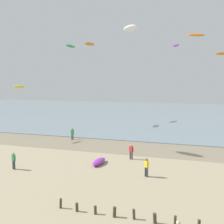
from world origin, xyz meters
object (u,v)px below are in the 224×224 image
at_px(kite_aloft_8, 19,86).
at_px(kite_aloft_12, 176,45).
at_px(kite_aloft_5, 130,28).
at_px(kite_aloft_13, 222,54).
at_px(person_far_down_beach, 131,151).
at_px(kite_aloft_9, 90,44).
at_px(person_by_waterline, 14,160).
at_px(grounded_kite, 99,162).
at_px(kite_aloft_4, 70,46).
at_px(kite_aloft_6, 197,35).
at_px(person_nearest_camera, 72,133).
at_px(person_right_flank, 146,167).

distance_m(kite_aloft_8, kite_aloft_12, 26.04).
bearing_deg(kite_aloft_5, kite_aloft_13, -67.19).
xyz_separation_m(person_far_down_beach, kite_aloft_9, (-15.69, 27.01, 15.83)).
bearing_deg(kite_aloft_9, person_by_waterline, 24.09).
bearing_deg(kite_aloft_9, grounded_kite, 38.35).
relative_size(kite_aloft_8, kite_aloft_9, 0.59).
bearing_deg(person_far_down_beach, grounded_kite, -136.48).
bearing_deg(kite_aloft_5, kite_aloft_4, 4.20).
relative_size(person_by_waterline, person_far_down_beach, 1.00).
relative_size(kite_aloft_4, kite_aloft_6, 1.51).
height_order(person_far_down_beach, kite_aloft_9, kite_aloft_9).
xyz_separation_m(person_nearest_camera, kite_aloft_12, (13.96, 11.19, 13.71)).
height_order(kite_aloft_5, kite_aloft_6, kite_aloft_5).
relative_size(person_nearest_camera, kite_aloft_8, 0.89).
bearing_deg(person_nearest_camera, grounded_kite, -51.89).
distance_m(person_nearest_camera, person_far_down_beach, 12.94).
bearing_deg(kite_aloft_4, kite_aloft_5, 45.73).
bearing_deg(kite_aloft_12, person_by_waterline, -55.16).
bearing_deg(kite_aloft_8, kite_aloft_4, -165.62).
xyz_separation_m(person_nearest_camera, grounded_kite, (7.84, -10.00, -0.65)).
height_order(person_right_flank, kite_aloft_4, kite_aloft_4).
distance_m(kite_aloft_6, kite_aloft_9, 29.30).
bearing_deg(kite_aloft_6, person_nearest_camera, 156.83).
bearing_deg(person_by_waterline, kite_aloft_4, 104.17).
bearing_deg(person_far_down_beach, kite_aloft_5, 106.34).
bearing_deg(person_far_down_beach, person_nearest_camera, 145.69).
height_order(kite_aloft_12, kite_aloft_13, kite_aloft_12).
bearing_deg(kite_aloft_9, kite_aloft_6, 64.43).
distance_m(person_right_flank, kite_aloft_4, 35.36).
distance_m(person_right_flank, person_far_down_beach, 5.52).
xyz_separation_m(grounded_kite, kite_aloft_4, (-14.32, 23.24, 15.28)).
distance_m(kite_aloft_4, kite_aloft_9, 6.75).
relative_size(kite_aloft_4, kite_aloft_5, 1.06).
distance_m(person_by_waterline, person_right_flank, 12.96).
bearing_deg(kite_aloft_8, person_right_flank, 81.32).
bearing_deg(kite_aloft_4, person_by_waterline, 15.57).
bearing_deg(person_right_flank, kite_aloft_4, 127.78).
xyz_separation_m(kite_aloft_4, kite_aloft_9, (1.48, 6.47, 1.20)).
bearing_deg(kite_aloft_12, person_nearest_camera, -78.19).
bearing_deg(kite_aloft_12, kite_aloft_4, -122.65).
distance_m(person_nearest_camera, person_right_flank, 18.00).
bearing_deg(kite_aloft_4, kite_aloft_8, -0.95).
bearing_deg(kite_aloft_12, kite_aloft_9, -141.11).
bearing_deg(person_by_waterline, kite_aloft_13, 58.79).
xyz_separation_m(grounded_kite, kite_aloft_5, (1.60, 6.95, 14.76)).
relative_size(person_nearest_camera, kite_aloft_9, 0.52).
bearing_deg(person_nearest_camera, person_right_flank, -42.64).
xyz_separation_m(kite_aloft_6, kite_aloft_13, (5.04, 21.26, -0.38)).
relative_size(person_by_waterline, kite_aloft_13, 0.60).
bearing_deg(person_right_flank, kite_aloft_9, 119.76).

